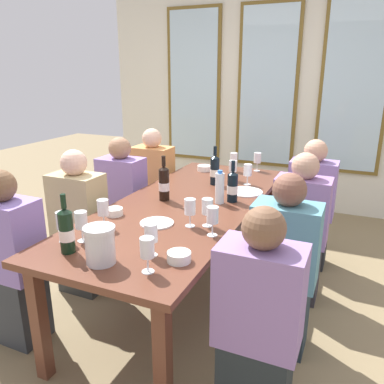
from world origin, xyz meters
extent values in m
plane|color=olive|center=(0.00, 0.00, 0.00)|extent=(12.00, 12.00, 0.00)
cube|color=silver|center=(0.00, 2.36, 1.45)|extent=(4.14, 0.06, 2.90)
cube|color=brown|center=(-0.95, 2.32, 1.45)|extent=(0.72, 0.03, 1.88)
cube|color=silver|center=(-0.95, 2.30, 1.45)|extent=(0.64, 0.01, 1.80)
cube|color=brown|center=(0.00, 2.32, 1.45)|extent=(0.72, 0.03, 1.88)
cube|color=silver|center=(0.00, 2.30, 1.45)|extent=(0.64, 0.01, 1.80)
cube|color=brown|center=(0.95, 2.32, 1.45)|extent=(0.72, 0.03, 1.88)
cube|color=silver|center=(0.95, 2.30, 1.45)|extent=(0.64, 0.01, 1.80)
cube|color=brown|center=(0.00, 0.00, 0.72)|extent=(0.94, 2.36, 0.04)
cube|color=brown|center=(-0.38, -1.08, 0.35)|extent=(0.07, 0.07, 0.70)
cube|color=brown|center=(0.38, -1.08, 0.35)|extent=(0.07, 0.07, 0.70)
cube|color=brown|center=(-0.38, 1.08, 0.35)|extent=(0.07, 0.07, 0.70)
cube|color=brown|center=(0.38, 1.08, 0.35)|extent=(0.07, 0.07, 0.70)
cylinder|color=white|center=(0.00, -0.43, 0.74)|extent=(0.21, 0.21, 0.01)
cylinder|color=white|center=(0.32, 0.41, 0.74)|extent=(0.27, 0.27, 0.01)
cylinder|color=silver|center=(-0.01, -0.99, 0.82)|extent=(0.14, 0.14, 0.17)
cylinder|color=silver|center=(-0.01, -0.99, 0.92)|extent=(0.16, 0.16, 0.02)
cylinder|color=black|center=(-0.17, -0.01, 0.85)|extent=(0.08, 0.07, 0.23)
cone|color=black|center=(-0.17, -0.01, 0.98)|extent=(0.08, 0.07, 0.02)
cylinder|color=black|center=(-0.17, -0.01, 1.03)|extent=(0.03, 0.03, 0.08)
cylinder|color=silver|center=(-0.17, -0.01, 0.84)|extent=(0.08, 0.08, 0.06)
cylinder|color=black|center=(-0.24, -0.96, 0.85)|extent=(0.07, 0.07, 0.22)
cone|color=black|center=(-0.24, -0.96, 0.97)|extent=(0.07, 0.07, 0.02)
cylinder|color=black|center=(-0.24, -0.96, 1.02)|extent=(0.03, 0.03, 0.08)
cylinder|color=silver|center=(-0.24, -0.96, 0.84)|extent=(0.08, 0.08, 0.06)
cylinder|color=black|center=(0.02, 0.52, 0.85)|extent=(0.07, 0.07, 0.22)
cone|color=black|center=(0.02, 0.52, 0.97)|extent=(0.07, 0.07, 0.02)
cylinder|color=black|center=(0.02, 0.52, 1.02)|extent=(0.03, 0.03, 0.08)
cylinder|color=white|center=(0.02, 0.52, 0.84)|extent=(0.08, 0.08, 0.06)
cylinder|color=black|center=(0.29, 0.16, 0.84)|extent=(0.07, 0.08, 0.20)
cone|color=black|center=(0.29, 0.16, 0.95)|extent=(0.07, 0.08, 0.02)
cylinder|color=black|center=(0.29, 0.16, 1.00)|extent=(0.03, 0.03, 0.08)
cylinder|color=white|center=(0.29, 0.16, 0.83)|extent=(0.08, 0.08, 0.06)
cylinder|color=white|center=(-0.23, 0.90, 0.77)|extent=(0.13, 0.13, 0.05)
cylinder|color=white|center=(-0.33, -0.42, 0.76)|extent=(0.11, 0.11, 0.05)
cylinder|color=white|center=(0.34, -0.82, 0.76)|extent=(0.12, 0.12, 0.05)
cylinder|color=white|center=(0.22, 0.09, 0.85)|extent=(0.06, 0.06, 0.22)
cylinder|color=blue|center=(0.22, 0.09, 0.97)|extent=(0.04, 0.04, 0.02)
cylinder|color=white|center=(0.27, 0.62, 0.74)|extent=(0.06, 0.06, 0.00)
cylinder|color=white|center=(0.27, 0.62, 0.78)|extent=(0.01, 0.01, 0.07)
cylinder|color=white|center=(0.27, 0.62, 0.87)|extent=(0.07, 0.07, 0.09)
cylinder|color=white|center=(0.25, -0.98, 0.74)|extent=(0.06, 0.06, 0.00)
cylinder|color=white|center=(0.25, -0.98, 0.78)|extent=(0.01, 0.01, 0.07)
cylinder|color=white|center=(0.25, -0.98, 0.87)|extent=(0.07, 0.07, 0.09)
cylinder|color=white|center=(0.12, 0.69, 0.74)|extent=(0.06, 0.06, 0.00)
cylinder|color=white|center=(0.12, 0.69, 0.78)|extent=(0.01, 0.01, 0.07)
cylinder|color=white|center=(0.12, 0.69, 0.87)|extent=(0.07, 0.07, 0.09)
cylinder|color=maroon|center=(0.12, 0.69, 0.84)|extent=(0.06, 0.06, 0.03)
cylinder|color=white|center=(0.23, 1.10, 0.74)|extent=(0.06, 0.06, 0.00)
cylinder|color=white|center=(0.23, 1.10, 0.78)|extent=(0.01, 0.01, 0.07)
cylinder|color=white|center=(0.23, 1.10, 0.87)|extent=(0.07, 0.07, 0.09)
cylinder|color=#590C19|center=(0.23, 1.10, 0.84)|extent=(0.06, 0.06, 0.03)
cylinder|color=white|center=(-0.27, -0.61, 0.74)|extent=(0.06, 0.06, 0.00)
cylinder|color=white|center=(-0.27, -0.61, 0.78)|extent=(0.01, 0.01, 0.07)
cylinder|color=white|center=(-0.27, -0.61, 0.87)|extent=(0.07, 0.07, 0.09)
cylinder|color=maroon|center=(-0.27, -0.61, 0.84)|extent=(0.06, 0.06, 0.04)
cylinder|color=white|center=(0.20, -0.39, 0.74)|extent=(0.06, 0.06, 0.00)
cylinder|color=white|center=(0.20, -0.39, 0.78)|extent=(0.01, 0.01, 0.07)
cylinder|color=white|center=(0.20, -0.39, 0.87)|extent=(0.07, 0.07, 0.09)
cylinder|color=beige|center=(0.20, -0.39, 0.83)|extent=(0.06, 0.06, 0.02)
cylinder|color=white|center=(0.30, -0.34, 0.74)|extent=(0.06, 0.06, 0.00)
cylinder|color=white|center=(0.30, -0.34, 0.78)|extent=(0.01, 0.01, 0.07)
cylinder|color=white|center=(0.30, -0.34, 0.87)|extent=(0.07, 0.07, 0.09)
cylinder|color=beige|center=(0.30, -0.34, 0.84)|extent=(0.06, 0.06, 0.03)
cylinder|color=white|center=(-0.25, -0.82, 0.74)|extent=(0.06, 0.06, 0.00)
cylinder|color=white|center=(-0.25, -0.82, 0.78)|extent=(0.01, 0.01, 0.07)
cylinder|color=white|center=(-0.25, -0.82, 0.87)|extent=(0.07, 0.07, 0.09)
cylinder|color=white|center=(-0.34, -0.87, 0.74)|extent=(0.06, 0.06, 0.00)
cylinder|color=white|center=(-0.34, -0.87, 0.78)|extent=(0.01, 0.01, 0.07)
cylinder|color=white|center=(-0.34, -0.87, 0.87)|extent=(0.07, 0.07, 0.09)
cylinder|color=beige|center=(-0.34, -0.87, 0.83)|extent=(0.06, 0.06, 0.02)
cylinder|color=white|center=(0.03, 1.00, 0.74)|extent=(0.06, 0.06, 0.00)
cylinder|color=white|center=(0.03, 1.00, 0.78)|extent=(0.01, 0.01, 0.07)
cylinder|color=white|center=(0.03, 1.00, 0.87)|extent=(0.07, 0.07, 0.09)
cylinder|color=beige|center=(0.03, 1.00, 0.84)|extent=(0.06, 0.06, 0.03)
cylinder|color=white|center=(0.38, -0.46, 0.74)|extent=(0.06, 0.06, 0.00)
cylinder|color=white|center=(0.38, -0.46, 0.78)|extent=(0.01, 0.01, 0.07)
cylinder|color=white|center=(0.38, -0.46, 0.87)|extent=(0.07, 0.07, 0.09)
cylinder|color=beige|center=(0.38, -0.46, 0.84)|extent=(0.06, 0.06, 0.03)
cylinder|color=white|center=(0.18, -0.82, 0.74)|extent=(0.06, 0.06, 0.00)
cylinder|color=white|center=(0.18, -0.82, 0.78)|extent=(0.01, 0.01, 0.07)
cylinder|color=white|center=(0.18, -0.82, 0.87)|extent=(0.07, 0.07, 0.09)
cylinder|color=#590C19|center=(0.18, -0.82, 0.83)|extent=(0.06, 0.06, 0.03)
cube|color=#343633|center=(-0.76, -0.25, 0.23)|extent=(0.32, 0.24, 0.45)
cube|color=tan|center=(-0.76, -0.25, 0.69)|extent=(0.38, 0.24, 0.48)
sphere|color=beige|center=(-0.76, -0.25, 1.02)|extent=(0.19, 0.19, 0.19)
cube|color=#212F37|center=(0.76, -0.30, 0.23)|extent=(0.32, 0.24, 0.45)
cube|color=teal|center=(0.76, -0.30, 0.69)|extent=(0.38, 0.24, 0.48)
sphere|color=brown|center=(0.76, -0.30, 1.02)|extent=(0.19, 0.19, 0.19)
cube|color=#39342D|center=(-0.76, 0.87, 0.23)|extent=(0.32, 0.24, 0.45)
cube|color=#D88E4F|center=(-0.76, 0.87, 0.69)|extent=(0.38, 0.24, 0.48)
sphere|color=beige|center=(-0.76, 0.87, 1.02)|extent=(0.19, 0.19, 0.19)
cube|color=#25282C|center=(0.76, 0.88, 0.23)|extent=(0.32, 0.24, 0.45)
cube|color=#8D70B5|center=(0.76, 0.88, 0.69)|extent=(0.38, 0.24, 0.48)
sphere|color=tan|center=(0.76, 0.88, 1.02)|extent=(0.19, 0.19, 0.19)
cube|color=#253531|center=(-0.76, 0.33, 0.23)|extent=(0.32, 0.24, 0.45)
cube|color=#8D6EBA|center=(-0.76, 0.33, 0.69)|extent=(0.38, 0.24, 0.48)
sphere|color=#A07255|center=(-0.76, 0.33, 1.02)|extent=(0.19, 0.19, 0.19)
cube|color=#302D34|center=(0.76, 0.31, 0.23)|extent=(0.32, 0.24, 0.45)
cube|color=#916AA9|center=(0.76, 0.31, 0.69)|extent=(0.38, 0.24, 0.48)
sphere|color=tan|center=(0.76, 0.31, 1.02)|extent=(0.19, 0.19, 0.19)
cube|color=#303338|center=(-0.76, -0.89, 0.23)|extent=(0.32, 0.24, 0.45)
cube|color=#886EBC|center=(-0.76, -0.89, 0.69)|extent=(0.38, 0.24, 0.48)
cube|color=#21282B|center=(0.76, -0.89, 0.23)|extent=(0.32, 0.24, 0.45)
cube|color=#8D6DAB|center=(0.76, -0.89, 0.69)|extent=(0.38, 0.24, 0.48)
sphere|color=brown|center=(0.76, -0.89, 1.02)|extent=(0.19, 0.19, 0.19)
camera|label=1|loc=(1.09, -2.37, 1.65)|focal=36.18mm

